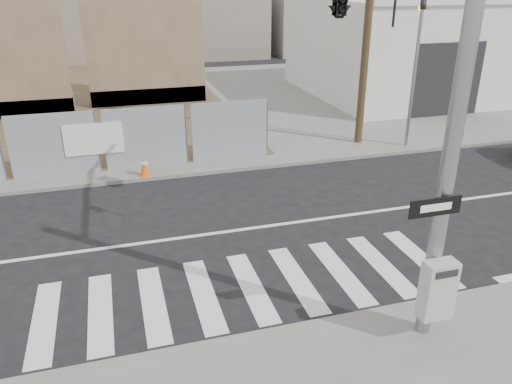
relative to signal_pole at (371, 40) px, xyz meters
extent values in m
plane|color=black|center=(-2.49, 2.05, -4.78)|extent=(100.00, 100.00, 0.00)
cube|color=slate|center=(-2.49, 16.05, -4.72)|extent=(50.00, 20.00, 0.12)
cylinder|color=gray|center=(0.01, -2.75, -1.16)|extent=(0.26, 0.26, 7.00)
cube|color=#B2B2AF|center=(-0.04, -3.03, -3.64)|extent=(0.55, 0.30, 1.05)
cube|color=black|center=(-0.24, -2.91, -2.16)|extent=(0.90, 0.03, 0.30)
cube|color=silver|center=(-0.24, -2.93, -2.16)|extent=(0.55, 0.01, 0.12)
cylinder|color=gray|center=(5.51, 6.65, -2.06)|extent=(0.12, 0.12, 5.20)
cube|color=brown|center=(-9.49, 15.45, -4.26)|extent=(6.00, 1.30, 0.80)
cube|color=brown|center=(-2.99, 16.05, -0.66)|extent=(5.50, 0.50, 8.00)
cube|color=brown|center=(-2.99, 16.45, -4.26)|extent=(5.50, 1.30, 0.80)
cube|color=silver|center=(11.51, 15.05, -2.26)|extent=(12.00, 10.00, 4.80)
cube|color=black|center=(9.51, 10.03, -3.06)|extent=(3.40, 0.06, 3.20)
cylinder|color=#483721|center=(4.01, 7.55, 0.34)|extent=(0.28, 0.28, 10.00)
cube|color=#FF600D|center=(-4.07, 6.27, -4.65)|extent=(0.40, 0.40, 0.03)
cone|color=#FF600D|center=(-4.07, 6.27, -4.35)|extent=(0.36, 0.36, 0.63)
cylinder|color=silver|center=(-4.07, 6.27, -4.26)|extent=(0.24, 0.24, 0.07)
camera|label=1|loc=(-4.86, -8.80, 1.08)|focal=35.00mm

